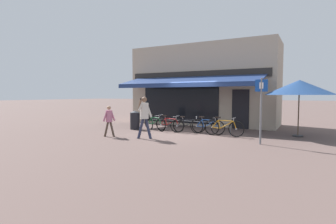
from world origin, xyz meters
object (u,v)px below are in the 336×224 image
object	(u,v)px
parking_sign	(261,104)
pedestrian_child	(109,118)
bicycle_green	(155,123)
bicycle_orange	(224,127)
pedestrian_adult	(144,113)
bicycle_blue	(207,126)
cafe_parasol	(299,88)
bicycle_black	(188,125)
bicycle_red	(169,124)
litter_bin	(135,120)

from	to	relation	value
parking_sign	pedestrian_child	bearing A→B (deg)	-167.89
bicycle_green	pedestrian_child	bearing A→B (deg)	-86.30
bicycle_orange	pedestrian_child	xyz separation A→B (m)	(-4.32, -2.54, 0.44)
pedestrian_adult	bicycle_blue	bearing A→B (deg)	-126.58
parking_sign	cafe_parasol	world-z (taller)	cafe_parasol
pedestrian_adult	pedestrian_child	distance (m)	1.69
bicycle_black	bicycle_orange	xyz separation A→B (m)	(1.81, -0.17, 0.02)
bicycle_green	pedestrian_adult	xyz separation A→B (m)	(0.91, -2.29, 0.71)
bicycle_red	bicycle_orange	distance (m)	2.81
bicycle_red	cafe_parasol	distance (m)	6.09
bicycle_green	parking_sign	bearing A→B (deg)	5.98
litter_bin	bicycle_red	bearing A→B (deg)	5.68
bicycle_orange	litter_bin	bearing A→B (deg)	-175.94
bicycle_black	pedestrian_adult	xyz separation A→B (m)	(-0.87, -2.42, 0.72)
bicycle_green	bicycle_blue	distance (m)	2.76
bicycle_black	cafe_parasol	bearing A→B (deg)	-9.89
bicycle_green	parking_sign	size ratio (longest dim) A/B	0.66
bicycle_red	bicycle_black	world-z (taller)	bicycle_red
bicycle_blue	litter_bin	xyz separation A→B (m)	(-3.91, -0.21, 0.13)
litter_bin	bicycle_green	bearing A→B (deg)	4.60
bicycle_blue	pedestrian_child	world-z (taller)	pedestrian_child
bicycle_red	bicycle_black	bearing A→B (deg)	11.86
pedestrian_child	bicycle_black	bearing A→B (deg)	-134.22
pedestrian_child	litter_bin	world-z (taller)	pedestrian_child
pedestrian_child	bicycle_blue	bearing A→B (deg)	-143.65
cafe_parasol	bicycle_black	bearing A→B (deg)	-165.44
bicycle_blue	pedestrian_adult	size ratio (longest dim) A/B	0.98
litter_bin	parking_sign	distance (m)	6.69
bicycle_black	litter_bin	distance (m)	2.96
bicycle_blue	pedestrian_child	bearing A→B (deg)	-138.10
pedestrian_adult	cafe_parasol	bearing A→B (deg)	-145.99
pedestrian_adult	bicycle_red	bearing A→B (deg)	-86.27
cafe_parasol	pedestrian_child	bearing A→B (deg)	-151.40
pedestrian_adult	litter_bin	world-z (taller)	pedestrian_adult
bicycle_blue	bicycle_orange	distance (m)	0.85
litter_bin	cafe_parasol	size ratio (longest dim) A/B	0.35
pedestrian_adult	parking_sign	bearing A→B (deg)	-166.29
pedestrian_adult	litter_bin	xyz separation A→B (m)	(-2.07, 2.20, -0.58)
cafe_parasol	bicycle_blue	bearing A→B (deg)	-161.68
bicycle_black	bicycle_orange	size ratio (longest dim) A/B	0.86
bicycle_orange	pedestrian_child	distance (m)	5.04
bicycle_orange	pedestrian_adult	bearing A→B (deg)	-136.57
bicycle_red	parking_sign	distance (m)	4.89
bicycle_red	litter_bin	bearing A→B (deg)	-164.12
bicycle_blue	bicycle_orange	bearing A→B (deg)	-6.12
bicycle_orange	parking_sign	size ratio (longest dim) A/B	0.75
pedestrian_child	bicycle_red	bearing A→B (deg)	-120.95
bicycle_black	parking_sign	distance (m)	3.99
pedestrian_adult	litter_bin	distance (m)	3.08
bicycle_orange	pedestrian_adult	distance (m)	3.57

